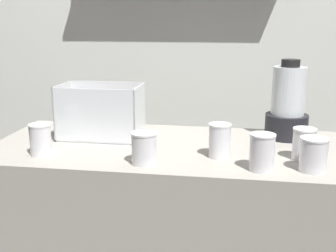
{
  "coord_description": "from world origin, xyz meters",
  "views": [
    {
      "loc": [
        0.25,
        -1.58,
        1.39
      ],
      "look_at": [
        0.0,
        0.0,
        0.98
      ],
      "focal_mm": 44.96,
      "sensor_mm": 36.0,
      "label": 1
    }
  ],
  "objects_px": {
    "juice_cup_beet_far_left": "(41,141)",
    "juice_cup_beet_middle": "(219,142)",
    "juice_cup_beet_left": "(144,150)",
    "juice_cup_mango_right": "(262,155)",
    "juice_cup_orange_far_right": "(304,145)",
    "juice_cup_beet_rightmost": "(313,156)",
    "blender_pitcher": "(288,106)",
    "carrot_display_bin": "(103,121)"
  },
  "relations": [
    {
      "from": "juice_cup_beet_far_left",
      "to": "juice_cup_mango_right",
      "type": "distance_m",
      "value": 0.8
    },
    {
      "from": "juice_cup_beet_left",
      "to": "juice_cup_mango_right",
      "type": "height_order",
      "value": "juice_cup_mango_right"
    },
    {
      "from": "juice_cup_beet_left",
      "to": "juice_cup_mango_right",
      "type": "xyz_separation_m",
      "value": [
        0.4,
        -0.0,
        0.0
      ]
    },
    {
      "from": "blender_pitcher",
      "to": "juice_cup_orange_far_right",
      "type": "xyz_separation_m",
      "value": [
        0.03,
        -0.28,
        -0.08
      ]
    },
    {
      "from": "juice_cup_beet_left",
      "to": "juice_cup_orange_far_right",
      "type": "xyz_separation_m",
      "value": [
        0.55,
        0.13,
        0.0
      ]
    },
    {
      "from": "juice_cup_beet_left",
      "to": "juice_cup_beet_rightmost",
      "type": "bearing_deg",
      "value": 1.6
    },
    {
      "from": "blender_pitcher",
      "to": "juice_cup_orange_far_right",
      "type": "distance_m",
      "value": 0.3
    },
    {
      "from": "juice_cup_beet_middle",
      "to": "juice_cup_beet_rightmost",
      "type": "xyz_separation_m",
      "value": [
        0.31,
        -0.1,
        -0.01
      ]
    },
    {
      "from": "juice_cup_orange_far_right",
      "to": "juice_cup_beet_middle",
      "type": "bearing_deg",
      "value": -176.02
    },
    {
      "from": "juice_cup_mango_right",
      "to": "blender_pitcher",
      "type": "bearing_deg",
      "value": 73.47
    },
    {
      "from": "juice_cup_beet_far_left",
      "to": "juice_cup_orange_far_right",
      "type": "bearing_deg",
      "value": 5.63
    },
    {
      "from": "juice_cup_orange_far_right",
      "to": "juice_cup_beet_rightmost",
      "type": "bearing_deg",
      "value": -83.79
    },
    {
      "from": "blender_pitcher",
      "to": "juice_cup_orange_far_right",
      "type": "relative_size",
      "value": 2.87
    },
    {
      "from": "juice_cup_orange_far_right",
      "to": "juice_cup_beet_rightmost",
      "type": "relative_size",
      "value": 1.01
    },
    {
      "from": "blender_pitcher",
      "to": "juice_cup_mango_right",
      "type": "height_order",
      "value": "blender_pitcher"
    },
    {
      "from": "blender_pitcher",
      "to": "juice_cup_beet_rightmost",
      "type": "xyz_separation_m",
      "value": [
        0.04,
        -0.4,
        -0.08
      ]
    },
    {
      "from": "blender_pitcher",
      "to": "juice_cup_beet_middle",
      "type": "relative_size",
      "value": 2.64
    },
    {
      "from": "juice_cup_beet_left",
      "to": "juice_cup_beet_rightmost",
      "type": "xyz_separation_m",
      "value": [
        0.56,
        0.02,
        -0.0
      ]
    },
    {
      "from": "juice_cup_beet_far_left",
      "to": "juice_cup_orange_far_right",
      "type": "xyz_separation_m",
      "value": [
        0.95,
        0.09,
        0.0
      ]
    },
    {
      "from": "juice_cup_beet_far_left",
      "to": "juice_cup_beet_rightmost",
      "type": "bearing_deg",
      "value": -1.49
    },
    {
      "from": "juice_cup_beet_middle",
      "to": "juice_cup_orange_far_right",
      "type": "height_order",
      "value": "juice_cup_beet_middle"
    },
    {
      "from": "juice_cup_beet_middle",
      "to": "juice_cup_orange_far_right",
      "type": "relative_size",
      "value": 1.09
    },
    {
      "from": "juice_cup_beet_left",
      "to": "juice_cup_beet_middle",
      "type": "bearing_deg",
      "value": 24.13
    },
    {
      "from": "juice_cup_beet_rightmost",
      "to": "juice_cup_mango_right",
      "type": "bearing_deg",
      "value": -173.74
    },
    {
      "from": "juice_cup_beet_left",
      "to": "juice_cup_beet_rightmost",
      "type": "relative_size",
      "value": 0.99
    },
    {
      "from": "juice_cup_beet_far_left",
      "to": "juice_cup_beet_middle",
      "type": "xyz_separation_m",
      "value": [
        0.65,
        0.07,
        0.01
      ]
    },
    {
      "from": "juice_cup_beet_far_left",
      "to": "juice_cup_beet_left",
      "type": "distance_m",
      "value": 0.4
    },
    {
      "from": "juice_cup_beet_far_left",
      "to": "juice_cup_orange_far_right",
      "type": "relative_size",
      "value": 1.01
    },
    {
      "from": "blender_pitcher",
      "to": "juice_cup_mango_right",
      "type": "distance_m",
      "value": 0.45
    },
    {
      "from": "blender_pitcher",
      "to": "juice_cup_beet_middle",
      "type": "distance_m",
      "value": 0.41
    },
    {
      "from": "carrot_display_bin",
      "to": "juice_cup_beet_middle",
      "type": "distance_m",
      "value": 0.53
    },
    {
      "from": "juice_cup_orange_far_right",
      "to": "juice_cup_beet_rightmost",
      "type": "distance_m",
      "value": 0.12
    },
    {
      "from": "juice_cup_mango_right",
      "to": "juice_cup_beet_left",
      "type": "bearing_deg",
      "value": 179.64
    },
    {
      "from": "blender_pitcher",
      "to": "juice_cup_orange_far_right",
      "type": "height_order",
      "value": "blender_pitcher"
    },
    {
      "from": "juice_cup_beet_middle",
      "to": "juice_cup_beet_rightmost",
      "type": "relative_size",
      "value": 1.09
    },
    {
      "from": "juice_cup_beet_left",
      "to": "carrot_display_bin",
      "type": "bearing_deg",
      "value": 128.15
    },
    {
      "from": "carrot_display_bin",
      "to": "blender_pitcher",
      "type": "relative_size",
      "value": 1.03
    },
    {
      "from": "juice_cup_mango_right",
      "to": "juice_cup_beet_rightmost",
      "type": "bearing_deg",
      "value": 6.26
    },
    {
      "from": "juice_cup_beet_middle",
      "to": "juice_cup_mango_right",
      "type": "bearing_deg",
      "value": -39.06
    },
    {
      "from": "juice_cup_beet_far_left",
      "to": "juice_cup_orange_far_right",
      "type": "distance_m",
      "value": 0.95
    },
    {
      "from": "blender_pitcher",
      "to": "juice_cup_beet_left",
      "type": "distance_m",
      "value": 0.67
    },
    {
      "from": "juice_cup_beet_rightmost",
      "to": "juice_cup_beet_middle",
      "type": "bearing_deg",
      "value": 162.47
    }
  ]
}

